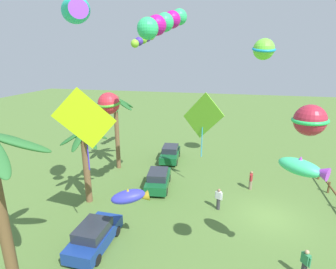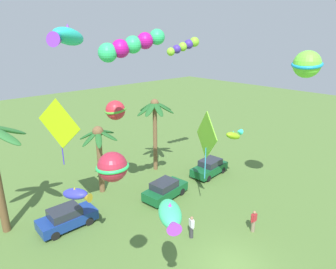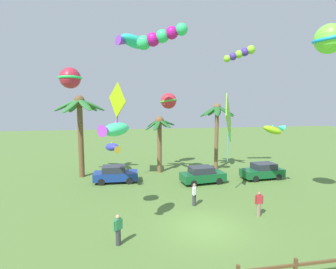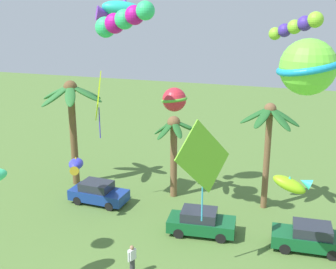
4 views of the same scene
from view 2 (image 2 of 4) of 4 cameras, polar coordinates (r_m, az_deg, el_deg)
The scene contains 19 objects.
ground_plane at distance 19.24m, azimuth 11.97°, elevation -23.42°, with size 120.00×120.00×0.00m, color #567A38.
palm_tree_0 at distance 25.02m, azimuth -12.99°, elevation -1.97°, with size 3.23×2.94×5.82m.
palm_tree_1 at distance 28.25m, azimuth -2.54°, elevation 3.57°, with size 3.82×3.83×7.11m.
parked_car_0 at distance 24.81m, azimuth -0.57°, elevation -10.43°, with size 4.08×2.17×1.51m.
parked_car_1 at distance 22.52m, azimuth -18.72°, elevation -14.77°, with size 3.94×1.82×1.51m.
parked_car_2 at distance 28.94m, azimuth 7.90°, elevation -6.21°, with size 4.03×2.02×1.51m.
spectator_0 at distance 21.74m, azimuth 15.98°, elevation -15.58°, with size 0.55×0.26×1.59m.
spectator_2 at distance 20.50m, azimuth 4.50°, elevation -17.13°, with size 0.35×0.52×1.59m.
kite_ball_0 at distance 21.62m, azimuth 24.95°, elevation 12.04°, with size 2.26×2.25×1.75m.
kite_tube_1 at distance 26.46m, azimuth 3.11°, elevation 16.45°, with size 2.80×1.53×1.53m.
kite_fish_2 at distance 20.61m, azimuth -18.69°, elevation 17.22°, with size 3.37×2.87×1.52m.
kite_fish_3 at distance 12.53m, azimuth 0.46°, elevation -15.00°, with size 1.85×2.16×0.87m.
kite_fish_4 at distance 24.82m, azimuth 12.45°, elevation -0.08°, with size 1.90×0.93×1.05m.
kite_tube_5 at distance 18.11m, azimuth -7.30°, elevation 16.44°, with size 3.76×2.11×1.86m.
kite_ball_6 at distance 22.96m, azimuth -9.99°, elevation 4.58°, with size 2.05×2.05×1.49m.
kite_fish_7 at distance 19.20m, azimuth -17.00°, elevation -10.82°, with size 1.56×2.10×0.88m.
kite_diamond_8 at distance 21.19m, azimuth 7.32°, elevation -0.42°, with size 1.82×3.30×5.18m.
kite_diamond_9 at distance 20.02m, azimuth -19.98°, elevation 1.80°, with size 1.47×2.82×4.35m.
kite_ball_10 at distance 10.56m, azimuth -10.53°, elevation -6.06°, with size 1.36×1.37×1.05m.
Camera 2 is at (-12.18, -7.79, 12.69)m, focal length 32.01 mm.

